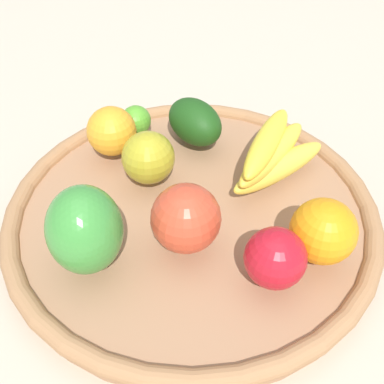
{
  "coord_description": "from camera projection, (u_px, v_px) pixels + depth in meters",
  "views": [
    {
      "loc": [
        -0.42,
        0.09,
        0.46
      ],
      "look_at": [
        0.0,
        0.0,
        0.06
      ],
      "focal_mm": 45.29,
      "sensor_mm": 36.0,
      "label": 1
    }
  ],
  "objects": [
    {
      "name": "ground_plane",
      "position": [
        192.0,
        224.0,
        0.63
      ],
      "size": [
        2.4,
        2.4,
        0.0
      ],
      "primitive_type": "plane",
      "color": "#BFAE99",
      "rests_on": "ground"
    },
    {
      "name": "basket",
      "position": [
        192.0,
        214.0,
        0.62
      ],
      "size": [
        0.47,
        0.47,
        0.04
      ],
      "color": "#A07352",
      "rests_on": "ground_plane"
    },
    {
      "name": "apple_0",
      "position": [
        148.0,
        158.0,
        0.62
      ],
      "size": [
        0.08,
        0.08,
        0.07
      ],
      "primitive_type": "sphere",
      "rotation": [
        0.0,
        0.0,
        6.02
      ],
      "color": "#A89D25",
      "rests_on": "basket"
    },
    {
      "name": "apple_2",
      "position": [
        186.0,
        218.0,
        0.53
      ],
      "size": [
        0.11,
        0.11,
        0.08
      ],
      "primitive_type": "sphere",
      "rotation": [
        0.0,
        0.0,
        2.09
      ],
      "color": "#C74329",
      "rests_on": "basket"
    },
    {
      "name": "avocado",
      "position": [
        195.0,
        122.0,
        0.68
      ],
      "size": [
        0.11,
        0.1,
        0.06
      ],
      "primitive_type": "ellipsoid",
      "rotation": [
        0.0,
        0.0,
        0.48
      ],
      "color": "#1A4714",
      "rests_on": "basket"
    },
    {
      "name": "banana_bunch",
      "position": [
        273.0,
        154.0,
        0.63
      ],
      "size": [
        0.15,
        0.16,
        0.06
      ],
      "color": "yellow",
      "rests_on": "basket"
    },
    {
      "name": "lime_0",
      "position": [
        136.0,
        120.0,
        0.7
      ],
      "size": [
        0.06,
        0.06,
        0.04
      ],
      "primitive_type": "sphere",
      "rotation": [
        0.0,
        0.0,
        0.5
      ],
      "color": "#529F2B",
      "rests_on": "basket"
    },
    {
      "name": "bell_pepper",
      "position": [
        85.0,
        230.0,
        0.5
      ],
      "size": [
        0.09,
        0.09,
        0.1
      ],
      "primitive_type": "ellipsoid",
      "rotation": [
        0.0,
        0.0,
        3.05
      ],
      "color": "#3B8C37",
      "rests_on": "basket"
    },
    {
      "name": "orange_0",
      "position": [
        112.0,
        131.0,
        0.66
      ],
      "size": [
        0.1,
        0.1,
        0.07
      ],
      "primitive_type": "sphere",
      "rotation": [
        0.0,
        0.0,
        3.85
      ],
      "color": "orange",
      "rests_on": "basket"
    },
    {
      "name": "apple_1",
      "position": [
        275.0,
        258.0,
        0.5
      ],
      "size": [
        0.08,
        0.08,
        0.07
      ],
      "primitive_type": "sphere",
      "rotation": [
        0.0,
        0.0,
        1.83
      ],
      "color": "red",
      "rests_on": "basket"
    },
    {
      "name": "orange_1",
      "position": [
        323.0,
        231.0,
        0.52
      ],
      "size": [
        0.1,
        0.1,
        0.07
      ],
      "primitive_type": "sphere",
      "rotation": [
        0.0,
        0.0,
        0.78
      ],
      "color": "orange",
      "rests_on": "basket"
    }
  ]
}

